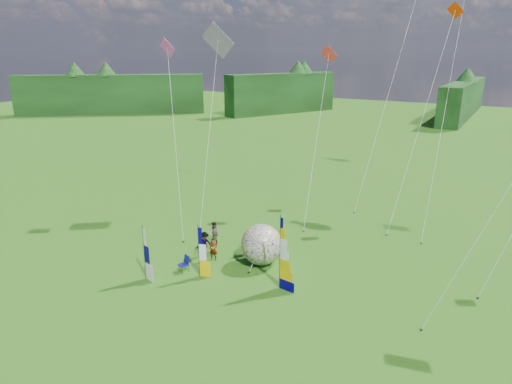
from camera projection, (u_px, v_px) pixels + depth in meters
The scene contains 18 objects.
ground at pixel (234, 312), 24.28m from camera, with size 220.00×220.00×0.00m, color #2D6A1C.
treeline_ring at pixel (233, 243), 23.09m from camera, with size 210.00×210.00×8.00m, color #1F5B1F, non-canonical shape.
feather_banner_main at pixel (280, 253), 26.15m from camera, with size 1.20×0.10×4.42m, color #05005F, non-canonical shape.
side_banner_left at pixel (199, 252), 27.70m from camera, with size 0.91×0.10×3.24m, color #DEB000, non-canonical shape.
side_banner_far at pixel (144, 253), 27.39m from camera, with size 0.99×0.10×3.37m, color white, non-canonical shape.
bol_inflatable at pixel (262, 245), 29.48m from camera, with size 2.67×2.67×2.67m, color #1A089B.
spectator_a at pixel (214, 249), 30.17m from camera, with size 0.56×0.37×1.53m, color #66594C.
spectator_b at pixel (214, 233), 32.63m from camera, with size 0.80×0.40×1.66m, color #66594C.
spectator_c at pixel (204, 244), 30.64m from camera, with size 1.14×0.42×1.76m, color #66594C.
spectator_d at pixel (248, 242), 30.97m from camera, with size 1.02×0.42×1.75m, color #66594C.
camp_chair at pixel (183, 264), 28.63m from camera, with size 0.61×0.61×1.06m, color navy, non-canonical shape.
kite_whale at pixel (447, 97), 35.29m from camera, with size 3.92×15.70×19.80m, color black, non-canonical shape.
kite_rainbow_delta at pixel (209, 117), 36.22m from camera, with size 7.49×11.56×16.63m, color #FB6539, non-canonical shape.
kite_parafoil at pixel (507, 179), 21.99m from camera, with size 8.79×10.29×14.85m, color red, non-canonical shape.
small_kite_red at pixel (317, 132), 36.45m from camera, with size 3.99×9.88×14.25m, color red, non-canonical shape.
small_kite_orange at pixel (422, 114), 34.81m from camera, with size 3.83×10.58×17.40m, color red, non-canonical shape.
small_kite_pink at pixel (175, 131), 34.73m from camera, with size 8.35×8.59×14.90m, color #FF49BD, non-canonical shape.
small_kite_green at pixel (388, 91), 40.24m from camera, with size 3.44×12.94×19.87m, color green, non-canonical shape.
Camera 1 is at (11.82, -17.71, 13.36)m, focal length 32.00 mm.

